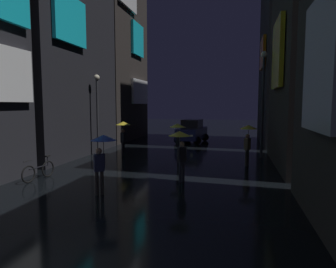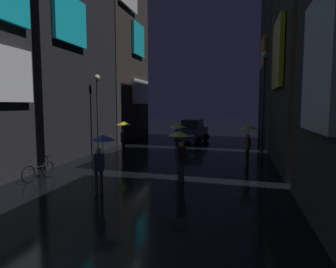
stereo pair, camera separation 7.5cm
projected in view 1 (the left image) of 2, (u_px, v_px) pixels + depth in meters
The scene contains 12 objects.
building_left_far at pixel (113, 47), 26.91m from camera, with size 4.25×8.28×16.59m.
building_right_mid at pixel (322, 22), 14.61m from camera, with size 4.25×7.52×14.33m.
building_right_far at pixel (291, 12), 23.35m from camera, with size 4.25×8.18×20.72m.
pedestrian_far_right_yellow at pixel (248, 134), 15.45m from camera, with size 0.90×0.90×2.12m.
pedestrian_near_crossing_blue at pixel (102, 148), 10.48m from camera, with size 0.90×0.90×2.12m.
pedestrian_midstreet_left_yellow at pixel (178, 132), 16.53m from camera, with size 0.90×0.90×2.12m.
pedestrian_foreground_right_yellow at pixel (123, 129), 18.49m from camera, with size 0.90×0.90×2.12m.
pedestrian_foreground_left_yellow at pixel (180, 142), 12.05m from camera, with size 0.90×0.90×2.12m.
bicycle_parked_at_storefront at pixel (39, 171), 12.63m from camera, with size 0.29×1.81×0.96m.
car_distant at pixel (192, 131), 25.18m from camera, with size 2.60×4.31×1.92m.
streetlamp_right_far at pixel (263, 93), 17.53m from camera, with size 0.36×0.36×6.25m.
streetlamp_left_far at pixel (97, 104), 18.70m from camera, with size 0.36×0.36×5.02m.
Camera 1 is at (3.48, -3.62, 3.18)m, focal length 32.00 mm.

